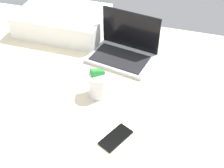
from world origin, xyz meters
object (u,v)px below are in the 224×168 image
Objects in this scene: snack_cup at (98,85)px; pillow at (63,21)px; laptop at (124,50)px; cell_phone at (116,138)px.

pillow is at bearing 128.81° from snack_cup.
pillow is at bearing 169.56° from laptop.
snack_cup is 0.98× the size of cell_phone.
snack_cup is 27.86cm from cell_phone.
pillow is at bearing -26.94° from cell_phone.
snack_cup reaches higher than cell_phone.
laptop is at bearing -20.97° from pillow.
snack_cup is at bearing -85.65° from laptop.
snack_cup is at bearing -51.19° from pillow.
snack_cup is 62.22cm from pillow.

